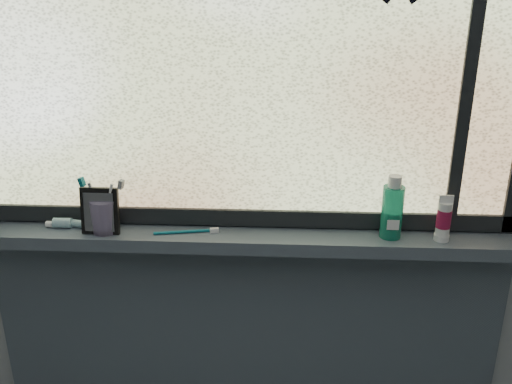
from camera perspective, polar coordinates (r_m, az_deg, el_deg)
The scene contains 12 objects.
wall_back at distance 1.66m, azimuth -1.11°, elevation 4.24°, with size 3.00×0.01×2.50m, color #9EA3A8.
windowsill at distance 1.68m, azimuth -1.23°, elevation -4.69°, with size 1.62×0.14×0.04m, color #47525E.
sill_apron at distance 2.01m, azimuth -0.98°, elevation -17.12°, with size 1.62×0.02×0.98m, color #47525E.
window_pane at distance 1.57m, azimuth -1.25°, elevation 13.76°, with size 1.50×0.01×1.00m, color silver.
frame_bottom at distance 1.70m, azimuth -1.13°, elevation -2.47°, with size 1.60×0.03×0.05m, color black.
frame_mullion at distance 1.64m, azimuth 20.73°, elevation 12.72°, with size 0.04×0.03×1.00m, color black.
vanity_mirror at distance 1.71m, azimuth -15.34°, elevation -1.83°, with size 0.11×0.06×0.14m, color black.
toothpaste_tube at distance 1.79m, azimuth -18.24°, elevation -2.96°, with size 0.17×0.04×0.03m, color white, non-canonical shape.
toothbrush_cup at distance 1.72m, azimuth -14.93°, elevation -2.33°, with size 0.08×0.08×0.10m, color #C2A9DF.
toothbrush_lying at distance 1.68m, azimuth -7.39°, elevation -3.90°, with size 0.21×0.02×0.01m, color #0C6474, non-canonical shape.
mouthwash_bottle at distance 1.66m, azimuth 13.50°, elevation -1.46°, with size 0.06×0.06×0.15m, color #1E9F7B.
cream_tube at distance 1.68m, azimuth 18.30°, elevation -2.34°, with size 0.04×0.04×0.10m, color silver.
Camera 1 is at (0.12, -0.27, 1.74)m, focal length 40.00 mm.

